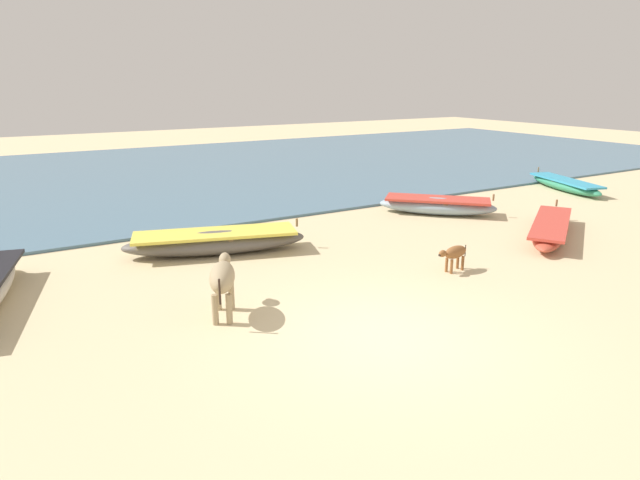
# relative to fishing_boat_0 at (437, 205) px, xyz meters

# --- Properties ---
(ground) EXTENTS (80.00, 80.00, 0.00)m
(ground) POSITION_rel_fishing_boat_0_xyz_m (-6.56, -5.99, -0.28)
(ground) COLOR beige
(sea_water) EXTENTS (60.00, 20.00, 0.08)m
(sea_water) POSITION_rel_fishing_boat_0_xyz_m (-6.56, 11.82, -0.24)
(sea_water) COLOR slate
(sea_water) RESTS_ON ground
(fishing_boat_0) EXTENTS (3.29, 3.29, 0.71)m
(fishing_boat_0) POSITION_rel_fishing_boat_0_xyz_m (0.00, 0.00, 0.00)
(fishing_boat_0) COLOR #8CA5B7
(fishing_boat_0) RESTS_ON ground
(fishing_boat_3) EXTENTS (4.50, 2.29, 0.74)m
(fishing_boat_3) POSITION_rel_fishing_boat_0_xyz_m (-7.38, -0.31, 0.01)
(fishing_boat_3) COLOR #5B5651
(fishing_boat_3) RESTS_ON ground
(fishing_boat_4) EXTENTS (2.02, 3.95, 0.62)m
(fishing_boat_4) POSITION_rel_fishing_boat_0_xyz_m (6.78, 0.38, -0.05)
(fishing_boat_4) COLOR #338C66
(fishing_boat_4) RESTS_ON ground
(fishing_boat_6) EXTENTS (4.13, 3.14, 0.62)m
(fishing_boat_6) POSITION_rel_fishing_boat_0_xyz_m (0.85, -3.50, -0.05)
(fishing_boat_6) COLOR #B74733
(fishing_boat_6) RESTS_ON ground
(cow_adult_dun) EXTENTS (0.91, 1.45, 0.99)m
(cow_adult_dun) POSITION_rel_fishing_boat_0_xyz_m (-8.54, -3.87, 0.43)
(cow_adult_dun) COLOR tan
(cow_adult_dun) RESTS_ON ground
(calf_near_brown) EXTENTS (0.89, 0.32, 0.58)m
(calf_near_brown) POSITION_rel_fishing_boat_0_xyz_m (-3.35, -4.22, 0.13)
(calf_near_brown) COLOR brown
(calf_near_brown) RESTS_ON ground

